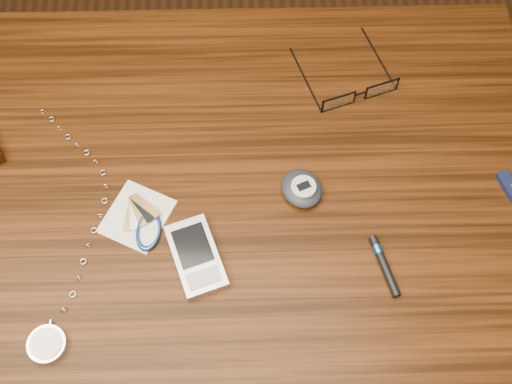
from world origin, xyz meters
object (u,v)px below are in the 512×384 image
at_px(desk, 208,226).
at_px(pocket_watch, 50,332).
at_px(pedometer, 302,188).
at_px(notepad_keys, 143,222).
at_px(eyeglasses, 358,92).
at_px(pda_phone, 196,256).

height_order(desk, pocket_watch, pocket_watch).
distance_m(pedometer, notepad_keys, 0.23).
xyz_separation_m(desk, eyeglasses, (0.23, 0.17, 0.11)).
bearing_deg(pda_phone, eyeglasses, 47.23).
bearing_deg(pocket_watch, pedometer, 30.67).
height_order(pocket_watch, notepad_keys, pocket_watch).
xyz_separation_m(pocket_watch, pda_phone, (0.18, 0.10, 0.00)).
relative_size(eyeglasses, pocket_watch, 0.43).
distance_m(pocket_watch, pda_phone, 0.21).
height_order(eyeglasses, notepad_keys, eyeglasses).
distance_m(eyeglasses, pedometer, 0.19).
bearing_deg(notepad_keys, pocket_watch, -125.59).
distance_m(eyeglasses, notepad_keys, 0.38).
distance_m(desk, pda_phone, 0.14).
bearing_deg(pda_phone, notepad_keys, 144.51).
xyz_separation_m(eyeglasses, pedometer, (-0.09, -0.16, -0.00)).
relative_size(eyeglasses, notepad_keys, 1.42).
bearing_deg(desk, pda_phone, -94.53).
bearing_deg(pocket_watch, notepad_keys, 54.41).
height_order(pda_phone, pedometer, pedometer).
height_order(eyeglasses, pedometer, eyeglasses).
xyz_separation_m(pedometer, notepad_keys, (-0.22, -0.04, -0.01)).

